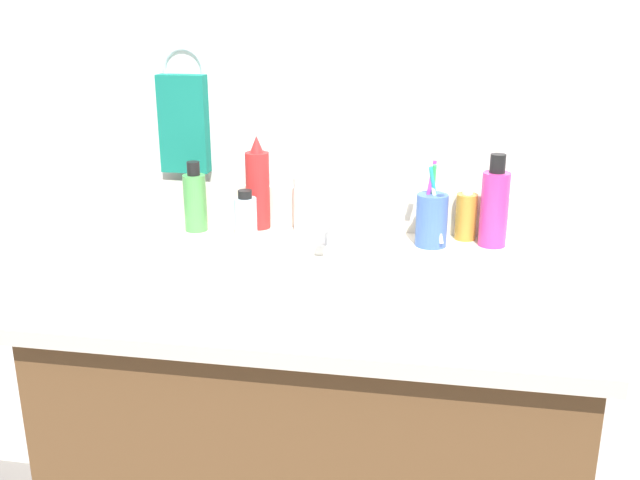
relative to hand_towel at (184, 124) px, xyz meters
name	(u,v)px	position (x,y,z in m)	size (l,w,h in m)	color
vanity_cabinet	(321,458)	(0.37, -0.32, -0.62)	(0.91, 0.58, 0.74)	brown
countertop	(322,283)	(0.37, -0.32, -0.23)	(0.95, 0.63, 0.03)	beige
backsplash	(345,209)	(0.37, -0.02, -0.17)	(0.95, 0.02, 0.09)	beige
back_wall	(348,267)	(0.37, 0.04, -0.34)	(2.05, 0.04, 1.30)	white
towel_ring	(183,69)	(0.00, 0.02, 0.12)	(0.10, 0.10, 0.01)	silver
hand_towel	(184,124)	(0.00, 0.00, 0.00)	(0.11, 0.04, 0.22)	#147260
sink_basin	(311,302)	(0.36, -0.38, -0.25)	(0.38, 0.38, 0.11)	white
faucet	(328,238)	(0.36, -0.19, -0.19)	(0.16, 0.10, 0.08)	silver
bottle_soap_pink	(494,206)	(0.69, -0.09, -0.14)	(0.06, 0.06, 0.19)	#D8338C
bottle_toner_green	(195,201)	(0.05, -0.09, -0.15)	(0.05, 0.05, 0.16)	#4C9E4C
bottle_spray_red	(258,187)	(0.18, -0.05, -0.13)	(0.05, 0.05, 0.21)	red
bottle_oil_amber	(466,215)	(0.64, -0.05, -0.17)	(0.04, 0.04, 0.12)	gold
bottle_gel_clear	(246,216)	(0.17, -0.12, -0.17)	(0.05, 0.05, 0.10)	silver
bottle_lotion_white	(305,202)	(0.29, -0.06, -0.15)	(0.05, 0.05, 0.15)	white
cup_blue_plastic	(432,218)	(0.57, -0.11, -0.16)	(0.07, 0.08, 0.18)	#3F66B7
soap_bar	(384,231)	(0.47, -0.07, -0.21)	(0.06, 0.04, 0.02)	white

